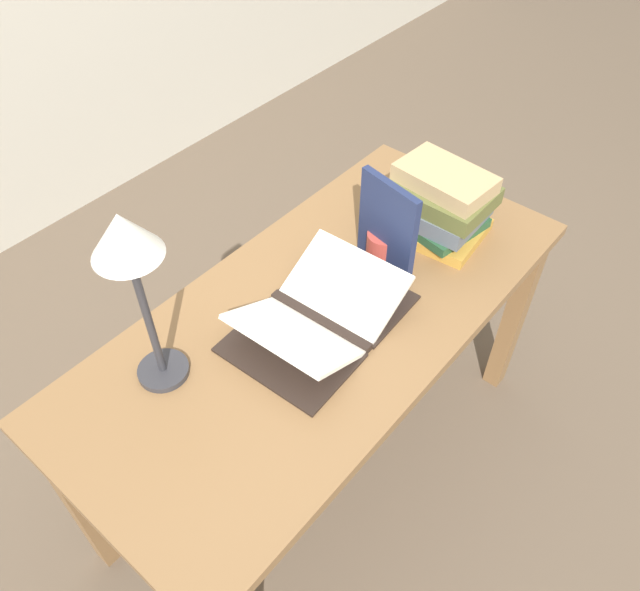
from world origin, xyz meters
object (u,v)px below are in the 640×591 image
open_book (320,315)px  reading_lamp (129,255)px  book_stack_tall (441,204)px  coffee_mug (385,247)px  book_standing_upright (387,227)px

open_book → reading_lamp: size_ratio=1.00×
open_book → book_stack_tall: size_ratio=1.71×
reading_lamp → coffee_mug: bearing=-14.2°
book_stack_tall → book_standing_upright: bearing=170.9°
book_stack_tall → coffee_mug: bearing=166.1°
book_standing_upright → coffee_mug: book_standing_upright is taller
book_stack_tall → open_book: bearing=176.5°
reading_lamp → coffee_mug: size_ratio=4.15×
book_standing_upright → coffee_mug: size_ratio=2.38×
book_standing_upright → coffee_mug: (0.02, 0.01, -0.09)m
open_book → reading_lamp: 0.53m
open_book → book_stack_tall: book_stack_tall is taller
reading_lamp → book_stack_tall: bearing=-14.1°
open_book → coffee_mug: size_ratio=4.15×
book_stack_tall → book_standing_upright: (-0.21, 0.03, 0.03)m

